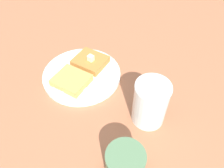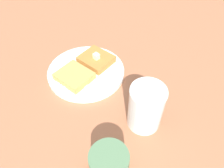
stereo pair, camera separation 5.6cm
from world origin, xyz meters
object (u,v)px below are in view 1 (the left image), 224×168
object	(u,v)px
fork	(79,89)
coffee_mug	(125,165)
syrup_jar	(150,104)
plate	(82,74)

from	to	relation	value
fork	coffee_mug	world-z (taller)	coffee_mug
fork	syrup_jar	world-z (taller)	syrup_jar
plate	fork	world-z (taller)	fork
fork	coffee_mug	xyz separation A→B (cm)	(15.35, 18.89, 2.29)
coffee_mug	fork	bearing A→B (deg)	-129.10
syrup_jar	coffee_mug	world-z (taller)	syrup_jar
coffee_mug	syrup_jar	bearing A→B (deg)	178.63
coffee_mug	plate	bearing A→B (deg)	-134.74
fork	plate	bearing A→B (deg)	-156.64
plate	syrup_jar	xyz separation A→B (cm)	(6.16, 21.79, 4.67)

